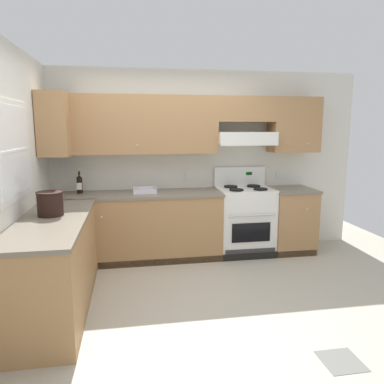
# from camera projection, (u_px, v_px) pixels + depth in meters

# --- Properties ---
(ground_plane) EXTENTS (7.04, 7.04, 0.00)m
(ground_plane) POSITION_uv_depth(u_px,v_px,m) (182.00, 298.00, 3.80)
(ground_plane) COLOR #B2AA99
(floor_accent_tile) EXTENTS (0.30, 0.30, 0.01)m
(floor_accent_tile) POSITION_uv_depth(u_px,v_px,m) (341.00, 361.00, 2.76)
(floor_accent_tile) COLOR slate
(floor_accent_tile) RESTS_ON ground_plane
(wall_back) EXTENTS (4.68, 0.57, 2.55)m
(wall_back) POSITION_uv_depth(u_px,v_px,m) (194.00, 148.00, 5.09)
(wall_back) COLOR silver
(wall_back) RESTS_ON ground_plane
(wall_left) EXTENTS (0.47, 4.00, 2.55)m
(wall_left) POSITION_uv_depth(u_px,v_px,m) (17.00, 171.00, 3.52)
(wall_left) COLOR silver
(wall_left) RESTS_ON ground_plane
(counter_back_run) EXTENTS (3.60, 0.65, 0.91)m
(counter_back_run) POSITION_uv_depth(u_px,v_px,m) (172.00, 225.00, 4.93)
(counter_back_run) COLOR #A87A4C
(counter_back_run) RESTS_ON ground_plane
(counter_left_run) EXTENTS (0.63, 1.91, 0.91)m
(counter_left_run) POSITION_uv_depth(u_px,v_px,m) (55.00, 264.00, 3.51)
(counter_left_run) COLOR #A87A4C
(counter_left_run) RESTS_ON ground_plane
(stove) EXTENTS (0.76, 0.62, 1.20)m
(stove) POSITION_uv_depth(u_px,v_px,m) (244.00, 220.00, 5.11)
(stove) COLOR white
(stove) RESTS_ON ground_plane
(wine_bottle) EXTENTS (0.07, 0.08, 0.32)m
(wine_bottle) POSITION_uv_depth(u_px,v_px,m) (80.00, 184.00, 4.74)
(wine_bottle) COLOR black
(wine_bottle) RESTS_ON counter_back_run
(bowl) EXTENTS (0.31, 0.27, 0.06)m
(bowl) POSITION_uv_depth(u_px,v_px,m) (145.00, 191.00, 4.83)
(bowl) COLOR silver
(bowl) RESTS_ON counter_back_run
(bucket) EXTENTS (0.26, 0.26, 0.24)m
(bucket) POSITION_uv_depth(u_px,v_px,m) (50.00, 203.00, 3.53)
(bucket) COLOR black
(bucket) RESTS_ON counter_left_run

